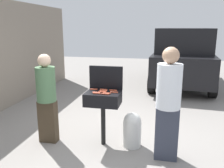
# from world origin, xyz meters

# --- Properties ---
(ground_plane) EXTENTS (24.00, 24.00, 0.00)m
(ground_plane) POSITION_xyz_m (0.00, 0.00, 0.00)
(ground_plane) COLOR gray
(bbq_grill) EXTENTS (0.60, 0.44, 0.97)m
(bbq_grill) POSITION_xyz_m (-0.09, -0.14, 0.82)
(bbq_grill) COLOR black
(bbq_grill) RESTS_ON ground
(grill_lid_open) EXTENTS (0.60, 0.05, 0.42)m
(grill_lid_open) POSITION_xyz_m (-0.09, 0.08, 1.18)
(grill_lid_open) COLOR black
(grill_lid_open) RESTS_ON bbq_grill
(hot_dog_0) EXTENTS (0.13, 0.03, 0.03)m
(hot_dog_0) POSITION_xyz_m (-0.12, -0.02, 0.98)
(hot_dog_0) COLOR #AD4228
(hot_dog_0) RESTS_ON bbq_grill
(hot_dog_1) EXTENTS (0.13, 0.03, 0.03)m
(hot_dog_1) POSITION_xyz_m (-0.10, -0.17, 0.98)
(hot_dog_1) COLOR #AD4228
(hot_dog_1) RESTS_ON bbq_grill
(hot_dog_2) EXTENTS (0.13, 0.04, 0.03)m
(hot_dog_2) POSITION_xyz_m (-0.29, -0.03, 0.98)
(hot_dog_2) COLOR #AD4228
(hot_dog_2) RESTS_ON bbq_grill
(hot_dog_3) EXTENTS (0.13, 0.03, 0.03)m
(hot_dog_3) POSITION_xyz_m (-0.10, -0.13, 0.98)
(hot_dog_3) COLOR #AD4228
(hot_dog_3) RESTS_ON bbq_grill
(hot_dog_4) EXTENTS (0.13, 0.03, 0.03)m
(hot_dog_4) POSITION_xyz_m (-0.01, -0.23, 0.98)
(hot_dog_4) COLOR #AD4228
(hot_dog_4) RESTS_ON bbq_grill
(hot_dog_5) EXTENTS (0.13, 0.03, 0.03)m
(hot_dog_5) POSITION_xyz_m (-0.19, -0.23, 0.98)
(hot_dog_5) COLOR #B74C33
(hot_dog_5) RESTS_ON bbq_grill
(hot_dog_6) EXTENTS (0.13, 0.04, 0.03)m
(hot_dog_6) POSITION_xyz_m (-0.10, -0.10, 0.98)
(hot_dog_6) COLOR #C6593D
(hot_dog_6) RESTS_ON bbq_grill
(hot_dog_7) EXTENTS (0.13, 0.03, 0.03)m
(hot_dog_7) POSITION_xyz_m (-0.17, -0.27, 0.98)
(hot_dog_7) COLOR #B74C33
(hot_dog_7) RESTS_ON bbq_grill
(hot_dog_8) EXTENTS (0.13, 0.03, 0.03)m
(hot_dog_8) POSITION_xyz_m (-0.02, -0.28, 0.98)
(hot_dog_8) COLOR #B74C33
(hot_dog_8) RESTS_ON bbq_grill
(hot_dog_9) EXTENTS (0.13, 0.03, 0.03)m
(hot_dog_9) POSITION_xyz_m (0.06, -0.03, 0.98)
(hot_dog_9) COLOR #AD4228
(hot_dog_9) RESTS_ON bbq_grill
(hot_dog_10) EXTENTS (0.13, 0.03, 0.03)m
(hot_dog_10) POSITION_xyz_m (0.10, -0.15, 0.98)
(hot_dog_10) COLOR #B74C33
(hot_dog_10) RESTS_ON bbq_grill
(propane_tank) EXTENTS (0.32, 0.32, 0.62)m
(propane_tank) POSITION_xyz_m (0.42, -0.11, 0.32)
(propane_tank) COLOR silver
(propane_tank) RESTS_ON ground
(person_left) EXTENTS (0.34, 0.34, 1.61)m
(person_left) POSITION_xyz_m (-1.10, -0.24, 0.88)
(person_left) COLOR #3F3323
(person_left) RESTS_ON ground
(person_right) EXTENTS (0.37, 0.37, 1.78)m
(person_right) POSITION_xyz_m (1.00, -0.40, 0.97)
(person_right) COLOR #333847
(person_right) RESTS_ON ground
(parked_minivan) EXTENTS (2.25, 4.51, 2.02)m
(parked_minivan) POSITION_xyz_m (1.57, 4.93, 1.03)
(parked_minivan) COLOR black
(parked_minivan) RESTS_ON ground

